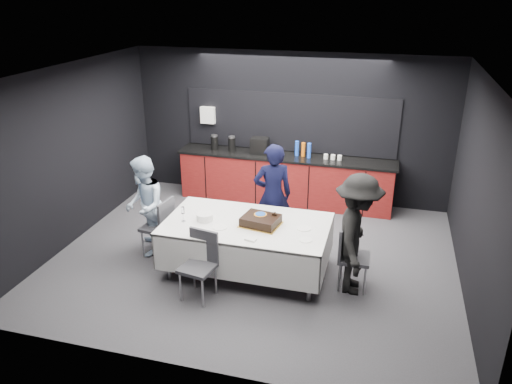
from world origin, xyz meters
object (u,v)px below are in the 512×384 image
at_px(plate_stack, 205,217).
at_px(person_right, 357,235).
at_px(party_table, 247,232).
at_px(cake_assembly, 261,221).
at_px(chair_right, 349,252).
at_px(chair_near, 200,260).
at_px(person_center, 273,195).
at_px(person_left, 144,206).
at_px(champagne_flute, 183,211).
at_px(chair_left, 161,223).

relative_size(plate_stack, person_right, 0.14).
relative_size(party_table, cake_assembly, 3.91).
distance_m(plate_stack, person_right, 2.14).
bearing_deg(chair_right, chair_near, -158.73).
bearing_deg(person_center, plate_stack, 28.00).
xyz_separation_m(party_table, person_right, (1.54, -0.08, 0.20)).
height_order(cake_assembly, person_left, person_left).
bearing_deg(person_right, champagne_flute, 90.59).
relative_size(person_center, person_left, 1.08).
bearing_deg(cake_assembly, chair_right, -0.18).
bearing_deg(party_table, person_center, 80.31).
distance_m(chair_left, person_center, 1.77).
height_order(party_table, person_right, person_right).
relative_size(cake_assembly, person_left, 0.38).
relative_size(party_table, person_right, 1.38).
bearing_deg(chair_left, person_left, 173.53).
distance_m(chair_right, person_left, 3.12).
height_order(cake_assembly, champagne_flute, champagne_flute).
bearing_deg(chair_right, chair_left, 177.35).
bearing_deg(person_left, party_table, 60.28).
distance_m(chair_left, person_left, 0.36).
relative_size(party_table, person_center, 1.38).
height_order(chair_right, chair_near, same).
xyz_separation_m(person_left, person_right, (3.20, -0.23, 0.07)).
distance_m(cake_assembly, champagne_flute, 1.11).
xyz_separation_m(chair_left, person_center, (1.55, 0.80, 0.30)).
height_order(cake_assembly, person_center, person_center).
height_order(party_table, chair_near, chair_near).
bearing_deg(plate_stack, party_table, 6.55).
bearing_deg(person_right, chair_left, 84.15).
bearing_deg(party_table, cake_assembly, -2.44).
bearing_deg(cake_assembly, person_center, 93.12).
bearing_deg(chair_right, person_left, 177.02).
bearing_deg(person_center, cake_assembly, 68.72).
distance_m(party_table, person_center, 0.95).
xyz_separation_m(plate_stack, champagne_flute, (-0.28, -0.12, 0.11)).
height_order(plate_stack, chair_left, chair_left).
bearing_deg(plate_stack, chair_near, -74.93).
xyz_separation_m(cake_assembly, person_left, (-1.87, 0.16, -0.07)).
height_order(party_table, champagne_flute, champagne_flute).
height_order(chair_near, person_left, person_left).
bearing_deg(chair_near, plate_stack, 105.07).
distance_m(person_center, person_right, 1.70).
xyz_separation_m(party_table, cake_assembly, (0.21, -0.01, 0.21)).
bearing_deg(champagne_flute, person_left, 156.63).
bearing_deg(plate_stack, chair_left, 166.61).
xyz_separation_m(party_table, chair_near, (-0.42, -0.74, -0.11)).
distance_m(champagne_flute, chair_left, 0.72).
bearing_deg(chair_near, chair_right, 21.27).
xyz_separation_m(plate_stack, chair_near, (0.18, -0.67, -0.30)).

